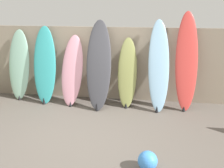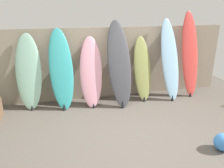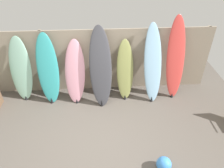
{
  "view_description": "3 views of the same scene",
  "coord_description": "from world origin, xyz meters",
  "views": [
    {
      "loc": [
        1.09,
        -3.92,
        2.37
      ],
      "look_at": [
        0.42,
        0.94,
        0.74
      ],
      "focal_mm": 40.0,
      "sensor_mm": 36.0,
      "label": 1
    },
    {
      "loc": [
        -1.34,
        -3.31,
        2.25
      ],
      "look_at": [
        -0.33,
        0.74,
        0.78
      ],
      "focal_mm": 35.0,
      "sensor_mm": 36.0,
      "label": 2
    },
    {
      "loc": [
        0.02,
        -3.21,
        3.85
      ],
      "look_at": [
        0.27,
        0.7,
        1.04
      ],
      "focal_mm": 35.0,
      "sensor_mm": 36.0,
      "label": 3
    }
  ],
  "objects": [
    {
      "name": "ground",
      "position": [
        0.0,
        0.0,
        0.0
      ],
      "size": [
        7.68,
        7.68,
        0.0
      ],
      "primitive_type": "plane",
      "color": "#5B544C"
    },
    {
      "name": "fence_back",
      "position": [
        -0.0,
        2.01,
        0.9
      ],
      "size": [
        6.08,
        0.11,
        1.8
      ],
      "color": "gray",
      "rests_on": "ground"
    },
    {
      "name": "surfboard_seafoam_0",
      "position": [
        -2.03,
        1.74,
        0.86
      ],
      "size": [
        0.61,
        0.48,
        1.73
      ],
      "color": "#9ED6BC",
      "rests_on": "ground"
    },
    {
      "name": "surfboard_teal_1",
      "position": [
        -1.31,
        1.62,
        0.9
      ],
      "size": [
        0.59,
        0.61,
        1.83
      ],
      "color": "teal",
      "rests_on": "ground"
    },
    {
      "name": "surfboard_pink_2",
      "position": [
        -0.63,
        1.61,
        0.81
      ],
      "size": [
        0.59,
        0.68,
        1.63
      ],
      "color": "pink",
      "rests_on": "ground"
    },
    {
      "name": "surfboard_charcoal_3",
      "position": [
        0.04,
        1.5,
        0.98
      ],
      "size": [
        0.61,
        0.8,
        1.99
      ],
      "color": "#38383D",
      "rests_on": "ground"
    },
    {
      "name": "surfboard_olive_4",
      "position": [
        0.68,
        1.65,
        0.78
      ],
      "size": [
        0.45,
        0.55,
        1.59
      ],
      "color": "olive",
      "rests_on": "ground"
    },
    {
      "name": "surfboard_skyblue_5",
      "position": [
        1.38,
        1.57,
        0.99
      ],
      "size": [
        0.54,
        0.75,
        2.01
      ],
      "color": "#8CB7D6",
      "rests_on": "ground"
    },
    {
      "name": "surfboard_red_6",
      "position": [
        1.99,
        1.66,
        1.09
      ],
      "size": [
        0.56,
        0.61,
        2.18
      ],
      "color": "#D13D38",
      "rests_on": "ground"
    },
    {
      "name": "beach_ball",
      "position": [
        1.18,
        -0.76,
        0.15
      ],
      "size": [
        0.29,
        0.29,
        0.29
      ],
      "primitive_type": "sphere",
      "color": "#3F8CE5",
      "rests_on": "ground"
    }
  ]
}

